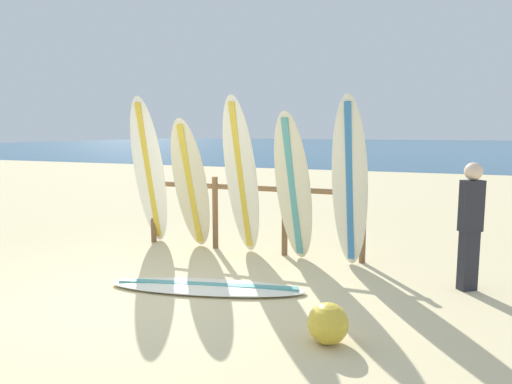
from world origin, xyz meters
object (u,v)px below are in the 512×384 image
at_px(surfboard_leaning_left, 191,186).
at_px(beachgoer_standing, 471,221).
at_px(surfboard_leaning_far_left, 149,173).
at_px(surfboard_lying_on_sand, 207,287).
at_px(surfboard_leaning_center, 293,188).
at_px(surfboard_rack, 249,205).
at_px(surfboard_leaning_center_right, 350,184).
at_px(beach_ball, 328,323).
at_px(surfboard_leaning_center_left, 242,178).

relative_size(surfboard_leaning_left, beachgoer_standing, 1.37).
relative_size(surfboard_leaning_far_left, surfboard_lying_on_sand, 0.99).
distance_m(surfboard_leaning_center, beachgoer_standing, 2.29).
bearing_deg(surfboard_leaning_left, beachgoer_standing, -4.95).
bearing_deg(surfboard_rack, surfboard_leaning_center_right, -15.49).
xyz_separation_m(surfboard_leaning_left, beach_ball, (2.64, -2.32, -0.85)).
bearing_deg(beachgoer_standing, surfboard_leaning_left, 175.05).
distance_m(surfboard_leaning_center_left, surfboard_lying_on_sand, 1.87).
height_order(surfboard_lying_on_sand, beach_ball, beach_ball).
bearing_deg(surfboard_leaning_far_left, surfboard_leaning_center_right, -3.49).
height_order(surfboard_leaning_center, beach_ball, surfboard_leaning_center).
relative_size(surfboard_leaning_center_left, beachgoer_standing, 1.57).
bearing_deg(surfboard_rack, surfboard_leaning_far_left, -171.22).
distance_m(surfboard_leaning_left, surfboard_leaning_center_right, 2.42).
height_order(surfboard_rack, beachgoer_standing, beachgoer_standing).
xyz_separation_m(surfboard_leaning_center_left, beach_ball, (1.82, -2.33, -1.00)).
relative_size(surfboard_leaning_center, surfboard_leaning_center_right, 0.92).
bearing_deg(surfboard_leaning_center_right, surfboard_leaning_center, 175.20).
xyz_separation_m(surfboard_leaning_left, surfboard_leaning_center_right, (2.41, -0.07, 0.14)).
bearing_deg(surfboard_leaning_far_left, surfboard_leaning_center, -3.06).
xyz_separation_m(surfboard_leaning_left, surfboard_leaning_center, (1.62, 0.00, 0.04)).
relative_size(surfboard_leaning_center, beach_ball, 5.84).
xyz_separation_m(surfboard_leaning_center_left, beachgoer_standing, (3.04, -0.35, -0.35)).
relative_size(surfboard_leaning_center, beachgoer_standing, 1.42).
xyz_separation_m(surfboard_leaning_far_left, beach_ball, (3.47, -2.45, -1.02)).
bearing_deg(surfboard_leaning_left, surfboard_leaning_center_left, 1.00).
bearing_deg(surfboard_leaning_center, beachgoer_standing, -8.47).
distance_m(surfboard_leaning_left, beach_ball, 3.62).
bearing_deg(beachgoer_standing, surfboard_rack, 166.87).
relative_size(surfboard_leaning_left, surfboard_leaning_center, 0.96).
height_order(surfboard_leaning_far_left, surfboard_leaning_center, surfboard_leaning_far_left).
bearing_deg(surfboard_leaning_center, surfboard_leaning_center_right, -4.80).
bearing_deg(surfboard_leaning_far_left, beachgoer_standing, -5.67).
relative_size(beachgoer_standing, beach_ball, 4.12).
bearing_deg(surfboard_lying_on_sand, surfboard_leaning_center, 66.82).
bearing_deg(beach_ball, surfboard_leaning_center_left, 127.90).
distance_m(surfboard_leaning_left, beachgoer_standing, 3.89).
relative_size(surfboard_leaning_center_left, surfboard_leaning_center_right, 1.01).
bearing_deg(beach_ball, surfboard_leaning_left, 138.76).
relative_size(surfboard_lying_on_sand, beachgoer_standing, 1.60).
xyz_separation_m(surfboard_leaning_far_left, surfboard_leaning_left, (0.83, -0.13, -0.17)).
distance_m(surfboard_leaning_far_left, surfboard_leaning_center, 2.45).
relative_size(surfboard_leaning_left, surfboard_leaning_center_left, 0.87).
xyz_separation_m(surfboard_leaning_center_left, surfboard_leaning_center_right, (1.59, -0.08, -0.02)).
distance_m(surfboard_rack, beachgoer_standing, 3.16).
relative_size(surfboard_leaning_center_left, surfboard_lying_on_sand, 0.98).
height_order(surfboard_leaning_center_right, beachgoer_standing, surfboard_leaning_center_right).
xyz_separation_m(surfboard_leaning_center_right, surfboard_lying_on_sand, (-1.41, -1.38, -1.13)).
height_order(surfboard_leaning_center, beachgoer_standing, surfboard_leaning_center).
height_order(surfboard_leaning_far_left, beach_ball, surfboard_leaning_far_left).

